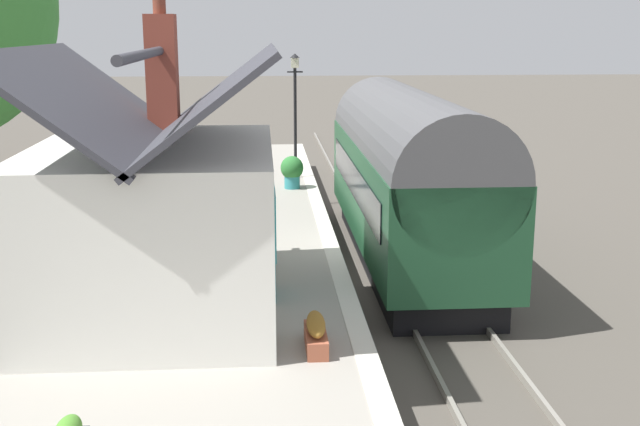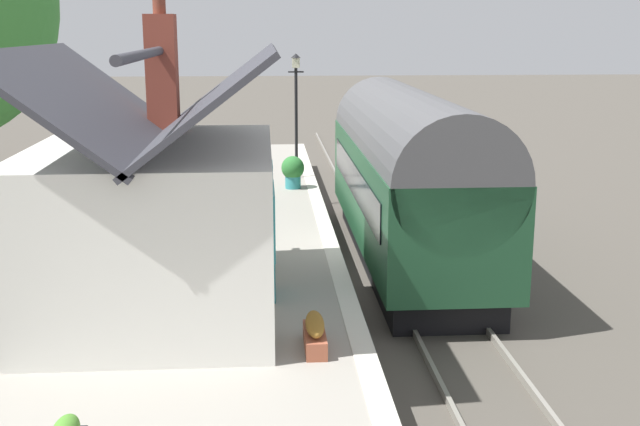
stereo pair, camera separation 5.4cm
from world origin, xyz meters
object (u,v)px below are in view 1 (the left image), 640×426
object	(u,v)px
bench_platform_end	(243,202)
planter_corner_building	(316,333)
train	(408,176)
planter_edge_near	(174,188)
planter_by_door	(242,154)
station_building	(157,219)
planter_bench_left	(292,171)
bench_mid_platform	(250,185)
lamp_post_platform	(295,93)

from	to	relation	value
bench_platform_end	planter_corner_building	size ratio (longest dim) A/B	1.34
train	planter_edge_near	distance (m)	6.57
bench_platform_end	planter_by_door	world-z (taller)	bench_platform_end
station_building	planter_bench_left	bearing A→B (deg)	-14.81
planter_edge_near	bench_platform_end	bearing A→B (deg)	-132.90
station_building	bench_platform_end	bearing A→B (deg)	-11.86
bench_mid_platform	lamp_post_platform	size ratio (longest dim) A/B	0.35
station_building	bench_platform_end	world-z (taller)	station_building
planter_by_door	bench_mid_platform	bearing A→B (deg)	-176.81
bench_mid_platform	lamp_post_platform	world-z (taller)	lamp_post_platform
train	bench_mid_platform	size ratio (longest dim) A/B	7.75
station_building	lamp_post_platform	world-z (taller)	station_building
lamp_post_platform	planter_edge_near	bearing A→B (deg)	139.48
station_building	planter_by_door	size ratio (longest dim) A/B	6.91
planter_bench_left	planter_edge_near	world-z (taller)	planter_bench_left
bench_platform_end	planter_bench_left	world-z (taller)	planter_bench_left
bench_platform_end	bench_mid_platform	size ratio (longest dim) A/B	1.00
station_building	bench_platform_end	xyz separation A→B (m)	(6.30, -1.32, -1.11)
bench_mid_platform	train	bearing A→B (deg)	-127.03
planter_corner_building	planter_by_door	xyz separation A→B (m)	(17.44, 1.52, 0.06)
bench_platform_end	planter_edge_near	world-z (taller)	planter_edge_near
planter_bench_left	planter_by_door	size ratio (longest dim) A/B	1.17
bench_platform_end	planter_edge_near	distance (m)	2.61
bench_mid_platform	planter_bench_left	size ratio (longest dim) A/B	1.41
bench_mid_platform	station_building	bearing A→B (deg)	170.15
planter_edge_near	lamp_post_platform	bearing A→B (deg)	-40.52
train	bench_mid_platform	world-z (taller)	train
train	bench_platform_end	size ratio (longest dim) A/B	7.79
planter_corner_building	planter_by_door	size ratio (longest dim) A/B	1.22
planter_edge_near	station_building	bearing A→B (deg)	-175.87
bench_platform_end	lamp_post_platform	distance (m)	6.52
planter_corner_building	planter_edge_near	distance (m)	10.69
planter_bench_left	bench_mid_platform	bearing A→B (deg)	145.48
planter_edge_near	planter_by_door	bearing A→B (deg)	-13.12
train	station_building	xyz separation A→B (m)	(-5.56, 5.44, 0.33)
bench_mid_platform	planter_by_door	world-z (taller)	bench_mid_platform
station_building	planter_bench_left	size ratio (longest dim) A/B	5.93
planter_edge_near	lamp_post_platform	size ratio (longest dim) A/B	0.23
planter_by_door	planter_edge_near	world-z (taller)	planter_edge_near
bench_mid_platform	lamp_post_platform	xyz separation A→B (m)	(3.65, -1.45, 2.30)
bench_platform_end	bench_mid_platform	world-z (taller)	same
bench_platform_end	planter_edge_near	size ratio (longest dim) A/B	1.52
bench_platform_end	bench_mid_platform	bearing A→B (deg)	-4.07
bench_platform_end	planter_by_door	bearing A→B (deg)	1.39
planter_by_door	lamp_post_platform	world-z (taller)	lamp_post_platform
planter_corner_building	planter_by_door	world-z (taller)	planter_by_door
station_building	planter_edge_near	size ratio (longest dim) A/B	6.41
planter_edge_near	planter_bench_left	bearing A→B (deg)	-55.34
planter_by_door	lamp_post_platform	xyz separation A→B (m)	(-3.14, -1.83, 2.46)
planter_corner_building	planter_by_door	bearing A→B (deg)	4.97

